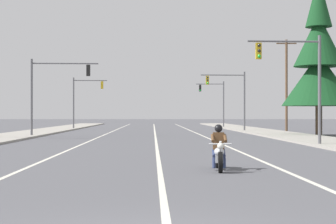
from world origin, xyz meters
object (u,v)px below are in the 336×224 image
traffic_signal_mid_right (232,92)px  conifer_tree_right_verge_far (319,62)px  traffic_signal_near_right (299,74)px  utility_pole_right_far (286,83)px  traffic_signal_mid_left (83,95)px  traffic_signal_far_right (216,98)px  traffic_signal_near_left (51,85)px  motorcycle_with_rider (219,152)px

traffic_signal_mid_right → conifer_tree_right_verge_far: bearing=-64.0°
traffic_signal_near_right → utility_pole_right_far: utility_pole_right_far is taller
traffic_signal_mid_right → conifer_tree_right_verge_far: size_ratio=0.46×
traffic_signal_near_right → traffic_signal_mid_right: same height
traffic_signal_mid_left → traffic_signal_far_right: same height
traffic_signal_mid_right → traffic_signal_mid_left: (-16.53, 9.55, -0.04)m
traffic_signal_far_right → traffic_signal_mid_left: bearing=-156.5°
traffic_signal_near_left → conifer_tree_right_verge_far: 22.01m
traffic_signal_mid_left → traffic_signal_far_right: size_ratio=1.00×
traffic_signal_near_left → utility_pole_right_far: utility_pole_right_far is taller
motorcycle_with_rider → traffic_signal_mid_right: 40.13m
traffic_signal_near_right → utility_pole_right_far: 28.80m
traffic_signal_near_left → conifer_tree_right_verge_far: bearing=3.1°
motorcycle_with_rider → traffic_signal_near_right: 14.81m
traffic_signal_mid_left → conifer_tree_right_verge_far: conifer_tree_right_verge_far is taller
motorcycle_with_rider → traffic_signal_mid_right: traffic_signal_mid_right is taller
traffic_signal_near_left → traffic_signal_mid_left: size_ratio=1.00×
traffic_signal_mid_right → conifer_tree_right_verge_far: 12.94m
traffic_signal_near_right → traffic_signal_mid_left: bearing=114.6°
traffic_signal_near_right → traffic_signal_mid_left: (-16.51, 36.00, -0.01)m
traffic_signal_near_left → utility_pole_right_far: size_ratio=0.64×
traffic_signal_mid_right → utility_pole_right_far: bearing=15.3°
traffic_signal_near_right → traffic_signal_near_left: (-16.27, 13.77, 0.08)m
traffic_signal_mid_right → traffic_signal_mid_left: 19.09m
traffic_signal_near_right → traffic_signal_far_right: size_ratio=1.00×
utility_pole_right_far → conifer_tree_right_verge_far: 13.20m
conifer_tree_right_verge_far → motorcycle_with_rider: bearing=-112.6°
traffic_signal_near_right → traffic_signal_far_right: bearing=89.6°
traffic_signal_near_left → traffic_signal_mid_right: bearing=37.9°
traffic_signal_far_right → motorcycle_with_rider: bearing=-96.4°
traffic_signal_near_right → utility_pole_right_far: size_ratio=0.64×
utility_pole_right_far → traffic_signal_mid_left: bearing=160.8°
motorcycle_with_rider → traffic_signal_mid_left: traffic_signal_mid_left is taller
traffic_signal_mid_left → motorcycle_with_rider: bearing=-78.0°
conifer_tree_right_verge_far → traffic_signal_near_right: bearing=-110.6°
motorcycle_with_rider → traffic_signal_near_left: 28.91m
traffic_signal_near_right → traffic_signal_far_right: 43.29m
motorcycle_with_rider → utility_pole_right_far: utility_pole_right_far is taller
traffic_signal_mid_right → utility_pole_right_far: 6.39m
traffic_signal_mid_right → traffic_signal_far_right: bearing=89.1°
traffic_signal_mid_left → utility_pole_right_far: 23.98m
traffic_signal_near_right → utility_pole_right_far: (6.11, 28.12, 1.04)m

